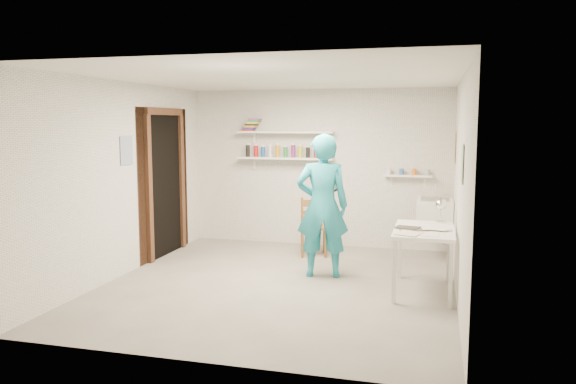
% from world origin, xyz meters
% --- Properties ---
extents(floor, '(4.00, 4.50, 0.02)m').
position_xyz_m(floor, '(0.00, 0.00, -0.01)').
color(floor, slate).
rests_on(floor, ground).
extents(ceiling, '(4.00, 4.50, 0.02)m').
position_xyz_m(ceiling, '(0.00, 0.00, 2.41)').
color(ceiling, silver).
rests_on(ceiling, wall_back).
extents(wall_back, '(4.00, 0.02, 2.40)m').
position_xyz_m(wall_back, '(0.00, 2.26, 1.20)').
color(wall_back, silver).
rests_on(wall_back, ground).
extents(wall_front, '(4.00, 0.02, 2.40)m').
position_xyz_m(wall_front, '(0.00, -2.26, 1.20)').
color(wall_front, silver).
rests_on(wall_front, ground).
extents(wall_left, '(0.02, 4.50, 2.40)m').
position_xyz_m(wall_left, '(-2.01, 0.00, 1.20)').
color(wall_left, silver).
rests_on(wall_left, ground).
extents(wall_right, '(0.02, 4.50, 2.40)m').
position_xyz_m(wall_right, '(2.01, 0.00, 1.20)').
color(wall_right, silver).
rests_on(wall_right, ground).
extents(doorway_recess, '(0.02, 0.90, 2.00)m').
position_xyz_m(doorway_recess, '(-1.99, 1.05, 1.00)').
color(doorway_recess, black).
rests_on(doorway_recess, wall_left).
extents(corridor_box, '(1.40, 1.50, 2.10)m').
position_xyz_m(corridor_box, '(-2.70, 1.05, 1.05)').
color(corridor_box, brown).
rests_on(corridor_box, ground).
extents(door_lintel, '(0.06, 1.05, 0.10)m').
position_xyz_m(door_lintel, '(-1.97, 1.05, 2.05)').
color(door_lintel, brown).
rests_on(door_lintel, wall_left).
extents(door_jamb_near, '(0.06, 0.10, 2.00)m').
position_xyz_m(door_jamb_near, '(-1.97, 0.55, 1.00)').
color(door_jamb_near, brown).
rests_on(door_jamb_near, ground).
extents(door_jamb_far, '(0.06, 0.10, 2.00)m').
position_xyz_m(door_jamb_far, '(-1.97, 1.55, 1.00)').
color(door_jamb_far, brown).
rests_on(door_jamb_far, ground).
extents(shelf_lower, '(1.50, 0.22, 0.03)m').
position_xyz_m(shelf_lower, '(-0.50, 2.13, 1.35)').
color(shelf_lower, white).
rests_on(shelf_lower, wall_back).
extents(shelf_upper, '(1.50, 0.22, 0.03)m').
position_xyz_m(shelf_upper, '(-0.50, 2.13, 1.75)').
color(shelf_upper, white).
rests_on(shelf_upper, wall_back).
extents(ledge_shelf, '(0.70, 0.14, 0.03)m').
position_xyz_m(ledge_shelf, '(1.35, 2.17, 1.12)').
color(ledge_shelf, white).
rests_on(ledge_shelf, wall_back).
extents(poster_left, '(0.01, 0.28, 0.36)m').
position_xyz_m(poster_left, '(-1.99, 0.05, 1.55)').
color(poster_left, '#334C7F').
rests_on(poster_left, wall_left).
extents(poster_right_a, '(0.01, 0.34, 0.42)m').
position_xyz_m(poster_right_a, '(1.99, 1.80, 1.55)').
color(poster_right_a, '#995933').
rests_on(poster_right_a, wall_right).
extents(poster_right_b, '(0.01, 0.30, 0.38)m').
position_xyz_m(poster_right_b, '(1.99, -0.55, 1.50)').
color(poster_right_b, '#3F724C').
rests_on(poster_right_b, wall_right).
extents(belfast_sink, '(0.48, 0.60, 0.30)m').
position_xyz_m(belfast_sink, '(1.75, 1.70, 0.70)').
color(belfast_sink, white).
rests_on(belfast_sink, wall_right).
extents(man, '(0.72, 0.55, 1.76)m').
position_xyz_m(man, '(0.41, 0.49, 0.88)').
color(man, teal).
rests_on(man, ground).
extents(wall_clock, '(0.32, 0.10, 0.32)m').
position_xyz_m(wall_clock, '(0.46, 0.70, 1.18)').
color(wall_clock, beige).
rests_on(wall_clock, man).
extents(wooden_chair, '(0.47, 0.45, 0.83)m').
position_xyz_m(wooden_chair, '(0.08, 1.53, 0.41)').
color(wooden_chair, brown).
rests_on(wooden_chair, ground).
extents(work_table, '(0.65, 1.08, 0.72)m').
position_xyz_m(work_table, '(1.64, 0.13, 0.36)').
color(work_table, white).
rests_on(work_table, ground).
extents(desk_lamp, '(0.14, 0.14, 0.14)m').
position_xyz_m(desk_lamp, '(1.82, 0.56, 0.94)').
color(desk_lamp, silver).
rests_on(desk_lamp, work_table).
extents(spray_cans, '(1.34, 0.06, 0.17)m').
position_xyz_m(spray_cans, '(-0.50, 2.13, 1.45)').
color(spray_cans, black).
rests_on(spray_cans, shelf_lower).
extents(book_stack, '(0.30, 0.14, 0.20)m').
position_xyz_m(book_stack, '(-1.04, 2.13, 1.86)').
color(book_stack, red).
rests_on(book_stack, shelf_upper).
extents(ledge_pots, '(0.48, 0.07, 0.09)m').
position_xyz_m(ledge_pots, '(1.35, 2.17, 1.18)').
color(ledge_pots, silver).
rests_on(ledge_pots, ledge_shelf).
extents(papers, '(0.30, 0.22, 0.02)m').
position_xyz_m(papers, '(1.64, 0.13, 0.73)').
color(papers, silver).
rests_on(papers, work_table).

